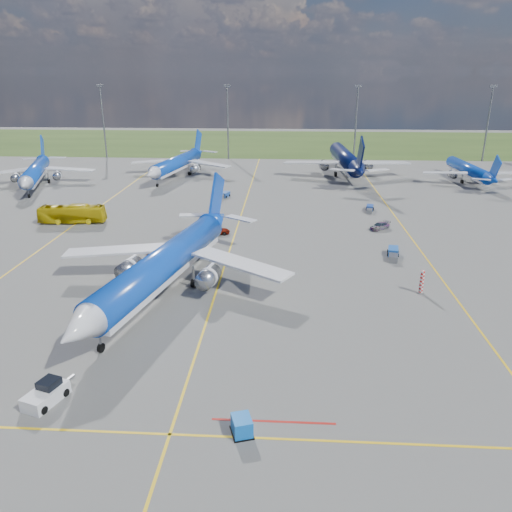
# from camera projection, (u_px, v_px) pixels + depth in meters

# --- Properties ---
(ground) EXTENTS (400.00, 400.00, 0.00)m
(ground) POSITION_uv_depth(u_px,v_px,m) (208.00, 316.00, 57.38)
(ground) COLOR #5A5A57
(ground) RESTS_ON ground
(grass_strip) EXTENTS (400.00, 80.00, 0.01)m
(grass_strip) POSITION_uv_depth(u_px,v_px,m) (265.00, 142.00, 197.77)
(grass_strip) COLOR #2D4719
(grass_strip) RESTS_ON ground
(taxiway_lines) EXTENTS (60.25, 160.00, 0.02)m
(taxiway_lines) POSITION_uv_depth(u_px,v_px,m) (234.00, 240.00, 83.30)
(taxiway_lines) COLOR yellow
(taxiway_lines) RESTS_ON ground
(floodlight_masts) EXTENTS (202.20, 0.50, 22.70)m
(floodlight_masts) POSITION_uv_depth(u_px,v_px,m) (291.00, 119.00, 155.41)
(floodlight_masts) COLOR slate
(floodlight_masts) RESTS_ON ground
(warning_post) EXTENTS (0.50, 0.50, 3.00)m
(warning_post) POSITION_uv_depth(u_px,v_px,m) (422.00, 282.00, 62.89)
(warning_post) COLOR red
(warning_post) RESTS_ON ground
(bg_jet_nw) EXTENTS (39.97, 45.86, 10.12)m
(bg_jet_nw) POSITION_uv_depth(u_px,v_px,m) (38.00, 186.00, 122.82)
(bg_jet_nw) COLOR #0D40B8
(bg_jet_nw) RESTS_ON ground
(bg_jet_nnw) EXTENTS (36.43, 44.02, 10.31)m
(bg_jet_nnw) POSITION_uv_depth(u_px,v_px,m) (178.00, 177.00, 133.54)
(bg_jet_nnw) COLOR #0D40B8
(bg_jet_nnw) RESTS_ON ground
(bg_jet_n) EXTENTS (38.10, 48.74, 12.32)m
(bg_jet_n) POSITION_uv_depth(u_px,v_px,m) (344.00, 174.00, 136.49)
(bg_jet_n) COLOR #07103E
(bg_jet_n) RESTS_ON ground
(bg_jet_ne) EXTENTS (27.15, 34.74, 8.79)m
(bg_jet_ne) POSITION_uv_depth(u_px,v_px,m) (467.00, 181.00, 127.56)
(bg_jet_ne) COLOR #0D40B8
(bg_jet_ne) RESTS_ON ground
(main_airliner) EXTENTS (42.59, 50.56, 11.59)m
(main_airliner) POSITION_uv_depth(u_px,v_px,m) (166.00, 293.00, 63.33)
(main_airliner) COLOR #0D40B8
(main_airliner) RESTS_ON ground
(pushback_tug) EXTENTS (3.13, 5.50, 1.84)m
(pushback_tug) POSITION_uv_depth(u_px,v_px,m) (46.00, 394.00, 42.32)
(pushback_tug) COLOR silver
(pushback_tug) RESTS_ON ground
(uld_container) EXTENTS (1.91, 2.14, 1.43)m
(uld_container) POSITION_uv_depth(u_px,v_px,m) (242.00, 426.00, 38.55)
(uld_container) COLOR blue
(uld_container) RESTS_ON ground
(apron_bus) EXTENTS (12.30, 3.99, 3.37)m
(apron_bus) POSITION_uv_depth(u_px,v_px,m) (72.00, 214.00, 92.23)
(apron_bus) COLOR gold
(apron_bus) RESTS_ON ground
(service_car_a) EXTENTS (1.72, 3.56, 1.17)m
(service_car_a) POSITION_uv_depth(u_px,v_px,m) (151.00, 254.00, 75.11)
(service_car_a) COLOR #999999
(service_car_a) RESTS_ON ground
(service_car_b) EXTENTS (4.45, 2.31, 1.20)m
(service_car_b) POSITION_uv_depth(u_px,v_px,m) (217.00, 231.00, 86.15)
(service_car_b) COLOR #999999
(service_car_b) RESTS_ON ground
(service_car_c) EXTENTS (4.33, 4.12, 1.23)m
(service_car_c) POSITION_uv_depth(u_px,v_px,m) (380.00, 226.00, 88.71)
(service_car_c) COLOR #999999
(service_car_c) RESTS_ON ground
(baggage_tug_w) EXTENTS (2.30, 5.30, 1.15)m
(baggage_tug_w) POSITION_uv_depth(u_px,v_px,m) (393.00, 254.00, 75.49)
(baggage_tug_w) COLOR #1C51A9
(baggage_tug_w) RESTS_ON ground
(baggage_tug_c) EXTENTS (2.84, 5.05, 1.10)m
(baggage_tug_c) POSITION_uv_depth(u_px,v_px,m) (223.00, 196.00, 110.88)
(baggage_tug_c) COLOR navy
(baggage_tug_c) RESTS_ON ground
(baggage_tug_e) EXTENTS (2.06, 4.63, 1.01)m
(baggage_tug_e) POSITION_uv_depth(u_px,v_px,m) (370.00, 209.00, 100.36)
(baggage_tug_e) COLOR navy
(baggage_tug_e) RESTS_ON ground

